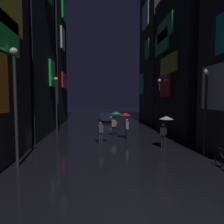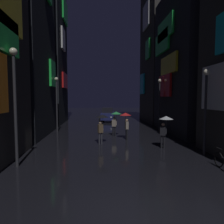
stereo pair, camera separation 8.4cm
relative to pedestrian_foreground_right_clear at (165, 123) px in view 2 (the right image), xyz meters
The scene contains 14 objects.
ground_plane 8.20m from the pedestrian_foreground_right_clear, 113.87° to the right, with size 120.00×120.00×0.00m, color black.
building_left_mid 13.91m from the pedestrian_foreground_right_clear, 153.41° to the left, with size 4.25×7.42×17.37m.
building_left_far 20.61m from the pedestrian_foreground_right_clear, 127.08° to the left, with size 4.25×7.10×24.11m.
building_right_mid 8.90m from the pedestrian_foreground_right_clear, 54.78° to the left, with size 4.25×8.65×13.41m.
building_right_far 17.98m from the pedestrian_foreground_right_clear, 73.63° to the left, with size 4.25×7.54×23.05m.
pedestrian_foreground_right_clear is the anchor object (origin of this frame).
pedestrian_midstreet_centre_black 4.32m from the pedestrian_foreground_right_clear, 160.73° to the left, with size 0.90×0.90×2.12m.
pedestrian_midstreet_left_red 3.63m from the pedestrian_foreground_right_clear, 126.12° to the left, with size 0.90×0.90×2.12m.
pedestrian_far_right_green 5.17m from the pedestrian_foreground_right_clear, 123.22° to the left, with size 0.90×0.90×2.12m.
car_distant 15.69m from the pedestrian_foreground_right_clear, 100.79° to the left, with size 2.50×4.27×1.92m.
streetlamp_left_far 10.88m from the pedestrian_foreground_right_clear, 140.03° to the left, with size 0.36×0.36×5.25m.
streetlamp_right_near 2.81m from the pedestrian_foreground_right_clear, 43.20° to the right, with size 0.36×0.36×4.92m.
streetlamp_right_far 7.13m from the pedestrian_foreground_right_clear, 75.40° to the left, with size 0.36×0.36×5.14m.
streetlamp_left_near 8.91m from the pedestrian_foreground_right_clear, 160.94° to the right, with size 0.36×0.36×5.61m.
Camera 2 is at (-1.17, -5.20, 3.31)m, focal length 32.00 mm.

